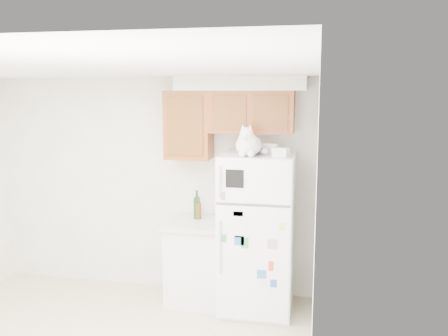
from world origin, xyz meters
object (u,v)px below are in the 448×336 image
(bottle_amber, at_px, (199,208))
(storage_box_back, at_px, (270,148))
(refrigerator, at_px, (257,233))
(storage_box_front, at_px, (281,152))
(bottle_green, at_px, (197,205))
(base_counter, at_px, (197,261))
(cat, at_px, (248,144))

(bottle_amber, bearing_deg, storage_box_back, -2.38)
(storage_box_back, bearing_deg, refrigerator, -118.72)
(storage_box_front, relative_size, bottle_green, 0.46)
(storage_box_back, distance_m, bottle_amber, 1.06)
(base_counter, relative_size, bottle_amber, 3.55)
(cat, xyz_separation_m, bottle_green, (-0.63, 0.36, -0.74))
(refrigerator, relative_size, storage_box_front, 11.33)
(base_counter, relative_size, bottle_green, 2.81)
(refrigerator, xyz_separation_m, base_counter, (-0.69, 0.07, -0.39))
(storage_box_back, distance_m, storage_box_front, 0.33)
(storage_box_front, bearing_deg, storage_box_back, 132.51)
(base_counter, bearing_deg, storage_box_front, -14.15)
(bottle_green, bearing_deg, storage_box_front, -20.16)
(storage_box_back, xyz_separation_m, storage_box_front, (0.14, -0.30, -0.01))
(storage_box_back, bearing_deg, base_counter, -166.97)
(base_counter, height_order, storage_box_front, storage_box_front)
(refrigerator, bearing_deg, base_counter, 173.91)
(cat, bearing_deg, refrigerator, 65.17)
(storage_box_front, distance_m, bottle_green, 1.22)
(storage_box_front, bearing_deg, cat, -161.56)
(refrigerator, bearing_deg, cat, -114.83)
(refrigerator, relative_size, storage_box_back, 9.44)
(cat, distance_m, bottle_green, 1.04)
(bottle_green, distance_m, bottle_amber, 0.04)
(base_counter, distance_m, bottle_amber, 0.60)
(refrigerator, relative_size, bottle_amber, 6.55)
(refrigerator, xyz_separation_m, cat, (-0.08, -0.17, 0.97))
(storage_box_front, bearing_deg, bottle_amber, 177.64)
(refrigerator, height_order, base_counter, refrigerator)
(refrigerator, height_order, cat, cat)
(refrigerator, distance_m, cat, 0.99)
(storage_box_front, xyz_separation_m, bottle_amber, (-0.93, 0.34, -0.70))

